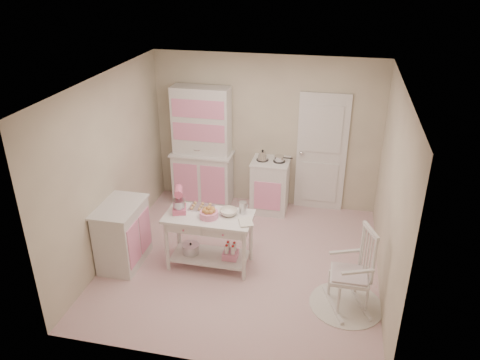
% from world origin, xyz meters
% --- Properties ---
extents(room_shell, '(3.84, 3.84, 2.62)m').
position_xyz_m(room_shell, '(0.00, 0.00, 1.65)').
color(room_shell, '#C77C83').
rests_on(room_shell, ground).
extents(door, '(0.82, 0.05, 2.04)m').
position_xyz_m(door, '(0.95, 1.87, 1.02)').
color(door, white).
rests_on(door, ground).
extents(hutch, '(1.06, 0.50, 2.08)m').
position_xyz_m(hutch, '(-1.06, 1.66, 1.04)').
color(hutch, white).
rests_on(hutch, ground).
extents(stove, '(0.62, 0.57, 0.92)m').
position_xyz_m(stove, '(0.14, 1.61, 0.46)').
color(stove, white).
rests_on(stove, ground).
extents(base_cabinet, '(0.54, 0.84, 0.92)m').
position_xyz_m(base_cabinet, '(-1.63, -0.37, 0.46)').
color(base_cabinet, white).
rests_on(base_cabinet, ground).
extents(lace_rug, '(0.92, 0.92, 0.01)m').
position_xyz_m(lace_rug, '(1.48, -0.63, 0.01)').
color(lace_rug, white).
rests_on(lace_rug, ground).
extents(rocking_chair, '(0.71, 0.85, 1.10)m').
position_xyz_m(rocking_chair, '(1.48, -0.63, 0.55)').
color(rocking_chair, white).
rests_on(rocking_chair, ground).
extents(work_table, '(1.20, 0.60, 0.80)m').
position_xyz_m(work_table, '(-0.43, -0.16, 0.40)').
color(work_table, white).
rests_on(work_table, ground).
extents(stand_mixer, '(0.27, 0.33, 0.34)m').
position_xyz_m(stand_mixer, '(-0.85, -0.14, 0.97)').
color(stand_mixer, '#DC5D82').
rests_on(stand_mixer, work_table).
extents(cookie_tray, '(0.34, 0.24, 0.02)m').
position_xyz_m(cookie_tray, '(-0.58, 0.02, 0.81)').
color(cookie_tray, silver).
rests_on(cookie_tray, work_table).
extents(bread_basket, '(0.25, 0.25, 0.09)m').
position_xyz_m(bread_basket, '(-0.41, -0.21, 0.85)').
color(bread_basket, pink).
rests_on(bread_basket, work_table).
extents(mixing_bowl, '(0.24, 0.24, 0.08)m').
position_xyz_m(mixing_bowl, '(-0.17, -0.08, 0.84)').
color(mixing_bowl, silver).
rests_on(mixing_bowl, work_table).
extents(metal_pitcher, '(0.10, 0.10, 0.17)m').
position_xyz_m(metal_pitcher, '(0.01, -0.00, 0.89)').
color(metal_pitcher, silver).
rests_on(metal_pitcher, work_table).
extents(recipe_book, '(0.25, 0.29, 0.02)m').
position_xyz_m(recipe_book, '(0.02, -0.28, 0.81)').
color(recipe_book, silver).
rests_on(recipe_book, work_table).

